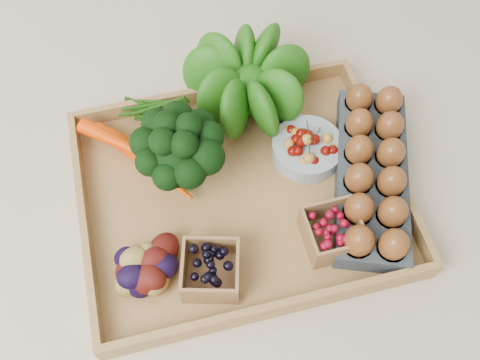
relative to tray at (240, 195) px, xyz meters
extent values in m
plane|color=beige|center=(0.00, 0.00, -0.01)|extent=(4.00, 4.00, 0.00)
cube|color=#A77D46|center=(0.00, 0.00, 0.00)|extent=(0.55, 0.45, 0.01)
sphere|color=#22590E|center=(0.06, 0.19, 0.08)|extent=(0.15, 0.15, 0.15)
cylinder|color=#8C9EA5|center=(0.14, 0.05, 0.02)|extent=(0.13, 0.13, 0.03)
cube|color=#363C44|center=(0.23, -0.03, 0.03)|extent=(0.23, 0.36, 0.04)
cube|color=black|center=(-0.08, -0.14, 0.04)|extent=(0.11, 0.11, 0.06)
cube|color=maroon|center=(0.12, -0.12, 0.04)|extent=(0.09, 0.09, 0.06)
camera|label=1|loc=(-0.11, -0.44, 0.83)|focal=40.00mm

